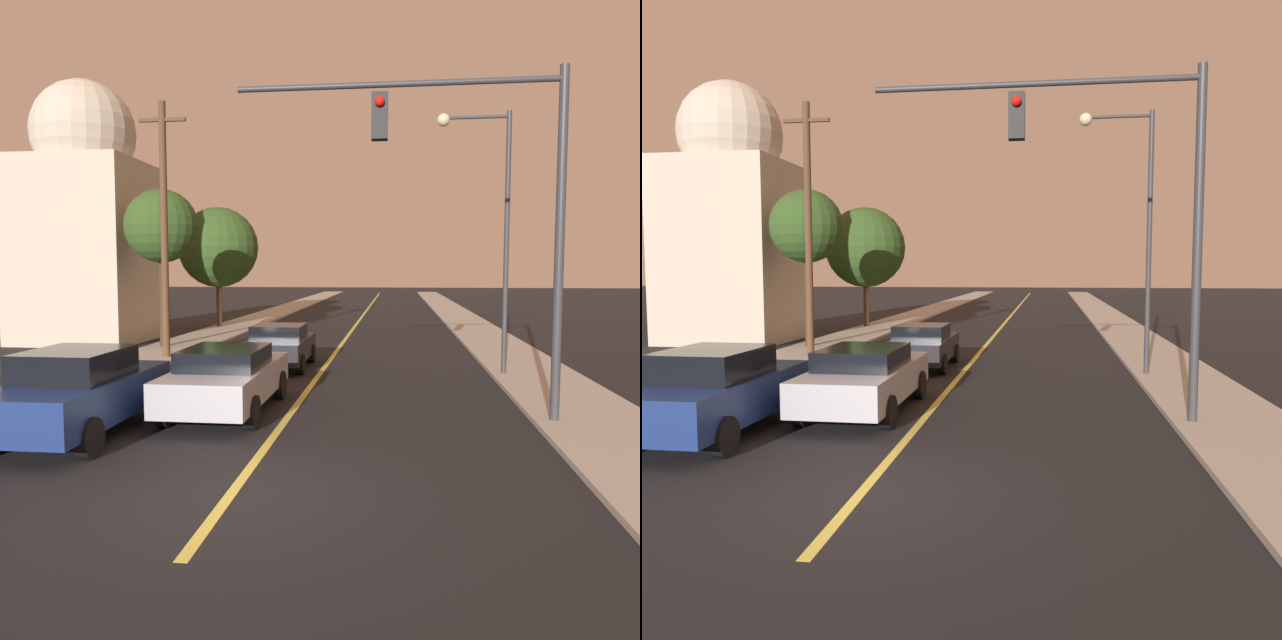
{
  "view_description": "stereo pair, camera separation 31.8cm",
  "coord_description": "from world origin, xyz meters",
  "views": [
    {
      "loc": [
        2.22,
        -8.07,
        3.08
      ],
      "look_at": [
        0.0,
        10.01,
        1.6
      ],
      "focal_mm": 35.0,
      "sensor_mm": 36.0,
      "label": 1
    },
    {
      "loc": [
        2.54,
        -8.03,
        3.08
      ],
      "look_at": [
        0.0,
        10.01,
        1.6
      ],
      "focal_mm": 35.0,
      "sensor_mm": 36.0,
      "label": 2
    }
  ],
  "objects": [
    {
      "name": "ground_plane",
      "position": [
        0.0,
        0.0,
        0.0
      ],
      "size": [
        200.0,
        200.0,
        0.0
      ],
      "primitive_type": "plane",
      "color": "black"
    },
    {
      "name": "road_surface",
      "position": [
        0.0,
        36.0,
        0.01
      ],
      "size": [
        9.88,
        80.0,
        0.01
      ],
      "color": "black",
      "rests_on": "ground"
    },
    {
      "name": "sidewalk_left",
      "position": [
        -6.19,
        36.0,
        0.06
      ],
      "size": [
        2.5,
        80.0,
        0.12
      ],
      "color": "#9E998E",
      "rests_on": "ground"
    },
    {
      "name": "sidewalk_right",
      "position": [
        6.19,
        36.0,
        0.06
      ],
      "size": [
        2.5,
        80.0,
        0.12
      ],
      "color": "#9E998E",
      "rests_on": "ground"
    },
    {
      "name": "car_near_lane_front",
      "position": [
        -1.38,
        4.87,
        0.76
      ],
      "size": [
        1.96,
        4.67,
        1.42
      ],
      "color": "#A5A8B2",
      "rests_on": "ground"
    },
    {
      "name": "car_near_lane_second",
      "position": [
        -1.38,
        10.99,
        0.71
      ],
      "size": [
        1.88,
        3.88,
        1.37
      ],
      "color": "black",
      "rests_on": "ground"
    },
    {
      "name": "car_outer_lane_front",
      "position": [
        -3.56,
        2.65,
        0.83
      ],
      "size": [
        1.91,
        4.39,
        1.63
      ],
      "color": "navy",
      "rests_on": "ground"
    },
    {
      "name": "traffic_signal_mast",
      "position": [
        3.85,
        4.5,
        4.82
      ],
      "size": [
        6.42,
        0.42,
        6.82
      ],
      "color": "#333338",
      "rests_on": "ground"
    },
    {
      "name": "streetlamp_right",
      "position": [
        4.82,
        10.14,
        4.84
      ],
      "size": [
        2.05,
        0.36,
        7.35
      ],
      "color": "#333338",
      "rests_on": "ground"
    },
    {
      "name": "utility_pole_left",
      "position": [
        -5.54,
        12.21,
        4.54
      ],
      "size": [
        1.6,
        0.24,
        8.5
      ],
      "color": "#513823",
      "rests_on": "ground"
    },
    {
      "name": "tree_left_near",
      "position": [
        -6.98,
        23.54,
        4.22
      ],
      "size": [
        4.14,
        4.14,
        6.18
      ],
      "color": "#4C3823",
      "rests_on": "ground"
    },
    {
      "name": "tree_left_far",
      "position": [
        -6.69,
        14.91,
        4.7
      ],
      "size": [
        2.79,
        2.79,
        6.01
      ],
      "color": "#3D2B1C",
      "rests_on": "ground"
    },
    {
      "name": "domed_building_left",
      "position": [
        -10.91,
        17.25,
        5.32
      ],
      "size": [
        4.94,
        4.94,
        10.96
      ],
      "color": "#BCB29E",
      "rests_on": "ground"
    }
  ]
}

